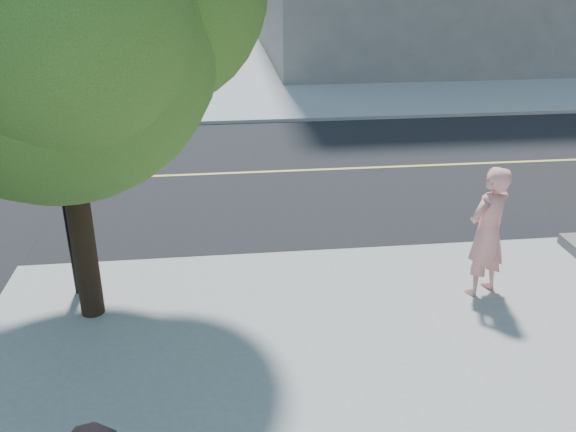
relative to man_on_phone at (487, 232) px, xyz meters
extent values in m
plane|color=black|center=(-6.33, 1.67, -1.13)|extent=(140.00, 140.00, 0.00)
cube|color=black|center=(-6.33, 6.17, -1.13)|extent=(140.00, 9.00, 0.01)
cube|color=#989898|center=(7.17, 23.17, -1.07)|extent=(29.00, 25.00, 0.12)
imported|color=pink|center=(0.00, 0.00, 0.00)|extent=(0.88, 0.77, 2.03)
cylinder|color=black|center=(-5.83, 0.08, 0.65)|extent=(0.33, 0.33, 3.32)
sphere|color=#477626|center=(-5.83, 0.08, 2.86)|extent=(4.06, 4.06, 4.06)
sphere|color=#477626|center=(-5.46, -0.93, 3.13)|extent=(2.77, 2.77, 2.77)
cylinder|color=black|center=(-6.13, 0.70, 1.40)|extent=(0.14, 0.14, 4.82)
cube|color=white|center=(-6.08, 0.68, 1.97)|extent=(0.63, 0.04, 0.23)
cube|color=#0A1260|center=(-6.08, 0.68, 1.40)|extent=(0.52, 0.04, 0.63)
imported|color=black|center=(-6.13, 0.70, 2.89)|extent=(0.19, 0.23, 1.15)
camera|label=1|loc=(-3.90, -7.86, 3.87)|focal=38.44mm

